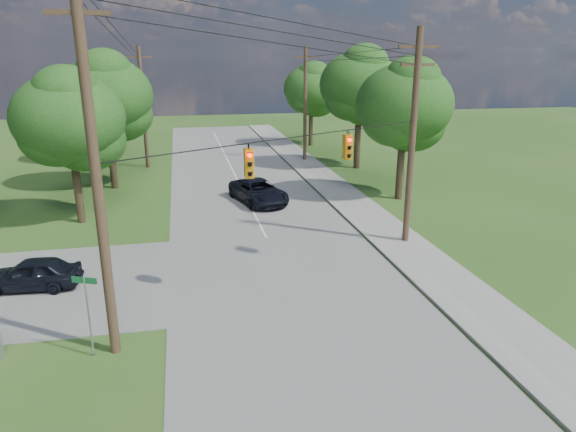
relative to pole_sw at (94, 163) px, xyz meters
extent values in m
plane|color=#30571D|center=(4.60, -0.40, -6.23)|extent=(140.00, 140.00, 0.00)
cube|color=gray|center=(6.60, 4.60, -6.21)|extent=(10.00, 100.00, 0.03)
cube|color=#A7A59D|center=(13.30, 4.60, -6.17)|extent=(2.60, 100.00, 0.12)
cylinder|color=#503929|center=(0.00, 0.00, -0.23)|extent=(0.32, 0.32, 12.00)
cube|color=#503929|center=(0.00, 0.00, 4.07)|extent=(1.70, 0.12, 0.14)
cylinder|color=#503929|center=(13.50, 7.60, -0.98)|extent=(0.32, 0.32, 10.50)
cube|color=#503929|center=(13.50, 7.60, 3.37)|extent=(2.00, 0.12, 0.14)
cube|color=#503929|center=(13.50, 7.60, 2.57)|extent=(1.70, 0.12, 0.14)
cylinder|color=#503929|center=(13.50, 29.60, -1.23)|extent=(0.32, 0.32, 10.00)
cube|color=#503929|center=(13.50, 29.60, 2.87)|extent=(2.00, 0.12, 0.14)
cylinder|color=#503929|center=(-0.40, 29.60, -1.23)|extent=(0.32, 0.32, 10.00)
cube|color=#503929|center=(-0.40, 29.60, 2.87)|extent=(2.00, 0.12, 0.14)
cylinder|color=black|center=(6.75, 3.80, 4.12)|extent=(13.52, 7.63, 1.53)
cylinder|color=black|center=(6.75, 3.80, 3.72)|extent=(13.52, 7.63, 1.53)
cylinder|color=black|center=(6.75, 3.80, 3.32)|extent=(13.52, 7.63, 1.53)
cylinder|color=black|center=(13.50, 18.60, 3.12)|extent=(0.03, 22.00, 0.53)
cylinder|color=black|center=(-0.20, 14.80, 3.87)|extent=(0.43, 29.60, 2.03)
cylinder|color=black|center=(13.50, 18.60, 2.72)|extent=(0.03, 22.00, 0.53)
cylinder|color=black|center=(-0.20, 14.80, 3.47)|extent=(0.43, 29.60, 2.03)
cylinder|color=black|center=(6.75, 3.80, -0.03)|extent=(13.52, 7.63, 0.04)
cube|color=orange|center=(4.86, 2.62, -0.75)|extent=(0.32, 0.22, 1.05)
sphere|color=#FF0C05|center=(4.86, 2.48, -0.40)|extent=(0.17, 0.17, 0.17)
cube|color=orange|center=(4.86, 2.86, -0.75)|extent=(0.32, 0.22, 1.05)
sphere|color=#FF0C05|center=(4.86, 3.00, -0.40)|extent=(0.17, 0.17, 0.17)
cube|color=orange|center=(9.45, 5.20, -0.75)|extent=(0.32, 0.22, 1.05)
sphere|color=#FF0C05|center=(9.45, 5.06, -0.40)|extent=(0.17, 0.17, 0.17)
cube|color=orange|center=(9.45, 5.44, -0.75)|extent=(0.32, 0.22, 1.05)
sphere|color=#FF0C05|center=(9.45, 5.58, -0.40)|extent=(0.17, 0.17, 0.17)
cylinder|color=#463223|center=(-3.40, 14.60, -4.65)|extent=(0.45, 0.45, 3.15)
ellipsoid|color=#1C5018|center=(-3.40, 14.60, -0.29)|extent=(6.00, 6.00, 4.92)
cylinder|color=#463223|center=(-2.40, 22.60, -4.48)|extent=(0.50, 0.50, 3.50)
ellipsoid|color=#1C5018|center=(-2.40, 22.60, 0.37)|extent=(6.40, 6.40, 5.25)
cylinder|color=#463223|center=(-4.40, 32.60, -4.57)|extent=(0.48, 0.47, 3.32)
ellipsoid|color=#1C5018|center=(-4.40, 32.60, 0.04)|extent=(6.00, 6.00, 4.92)
cylinder|color=#463223|center=(16.60, 15.60, -4.57)|extent=(0.48, 0.48, 3.32)
ellipsoid|color=#1C5018|center=(16.60, 15.60, 0.04)|extent=(6.20, 6.20, 5.08)
cylinder|color=#463223|center=(17.10, 25.60, -4.39)|extent=(0.52, 0.52, 3.67)
ellipsoid|color=#1C5018|center=(17.10, 25.60, 0.70)|extent=(6.60, 6.60, 5.41)
cylinder|color=#463223|center=(16.10, 37.60, -4.65)|extent=(0.45, 0.45, 3.15)
ellipsoid|color=#1C5018|center=(16.10, 37.60, -0.29)|extent=(5.80, 5.80, 4.76)
imported|color=black|center=(-3.83, 5.55, -5.53)|extent=(3.99, 1.88, 1.32)
imported|color=black|center=(7.24, 16.52, -5.46)|extent=(3.77, 5.78, 1.48)
cylinder|color=#979A9D|center=(-0.66, -0.13, -4.85)|extent=(0.07, 0.07, 2.75)
cube|color=#155D2F|center=(-0.66, -0.13, -3.59)|extent=(0.78, 0.33, 0.20)
camera|label=1|loc=(2.49, -15.47, 2.97)|focal=32.00mm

